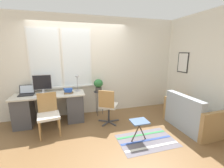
{
  "coord_description": "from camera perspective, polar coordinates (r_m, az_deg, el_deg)",
  "views": [
    {
      "loc": [
        -0.35,
        -3.5,
        1.78
      ],
      "look_at": [
        0.73,
        0.15,
        0.93
      ],
      "focal_mm": 24.0,
      "sensor_mm": 36.0,
      "label": 1
    }
  ],
  "objects": [
    {
      "name": "folding_stool",
      "position": [
        3.11,
        10.39,
        -14.51
      ],
      "size": [
        0.34,
        0.29,
        0.43
      ],
      "color": "slate",
      "rests_on": "ground_plane"
    },
    {
      "name": "desk_lamp",
      "position": [
        4.02,
        -13.08,
        1.09
      ],
      "size": [
        0.16,
        0.16,
        0.42
      ],
      "color": "#ADADB2",
      "rests_on": "desk"
    },
    {
      "name": "plant_stand",
      "position": [
        4.19,
        -5.14,
        -3.93
      ],
      "size": [
        0.26,
        0.26,
        0.69
      ],
      "color": "#333338",
      "rests_on": "ground_plane"
    },
    {
      "name": "wall_right_with_picture",
      "position": [
        4.74,
        25.73,
        6.07
      ],
      "size": [
        0.08,
        9.0,
        2.7
      ],
      "color": "white",
      "rests_on": "ground_plane"
    },
    {
      "name": "desk_chair_wooden",
      "position": [
        3.57,
        -23.09,
        -10.06
      ],
      "size": [
        0.5,
        0.5,
        0.88
      ],
      "rotation": [
        0.0,
        0.0,
        0.15
      ],
      "color": "#B2844C",
      "rests_on": "ground_plane"
    },
    {
      "name": "couch_loveseat",
      "position": [
        4.02,
        27.83,
        -10.92
      ],
      "size": [
        0.71,
        1.23,
        0.81
      ],
      "rotation": [
        0.0,
        0.0,
        1.57
      ],
      "color": "#9EA8B2",
      "rests_on": "ground_plane"
    },
    {
      "name": "laptop",
      "position": [
        4.16,
        -29.78,
        -2.92
      ],
      "size": [
        0.33,
        0.26,
        0.22
      ],
      "color": "black",
      "rests_on": "desk"
    },
    {
      "name": "floor_rug_striped",
      "position": [
        3.32,
        13.06,
        -20.2
      ],
      "size": [
        1.14,
        0.75,
        0.01
      ],
      "color": "slate",
      "rests_on": "ground_plane"
    },
    {
      "name": "book_stack",
      "position": [
        3.88,
        -16.3,
        -2.53
      ],
      "size": [
        0.23,
        0.19,
        0.13
      ],
      "color": "olive",
      "rests_on": "desk"
    },
    {
      "name": "desk",
      "position": [
        4.09,
        -22.41,
        -8.35
      ],
      "size": [
        1.68,
        0.62,
        0.74
      ],
      "color": "beige",
      "rests_on": "ground_plane"
    },
    {
      "name": "ground_plane",
      "position": [
        3.95,
        -9.88,
        -14.52
      ],
      "size": [
        14.0,
        14.0,
        0.0
      ],
      "primitive_type": "plane",
      "color": "brown"
    },
    {
      "name": "office_chair_swivel",
      "position": [
        3.7,
        -1.54,
        -8.15
      ],
      "size": [
        0.55,
        0.56,
        0.88
      ],
      "rotation": [
        0.0,
        0.0,
        2.6
      ],
      "color": "#47474C",
      "rests_on": "ground_plane"
    },
    {
      "name": "monitor",
      "position": [
        4.11,
        -24.99,
        0.14
      ],
      "size": [
        0.44,
        0.18,
        0.46
      ],
      "color": "silver",
      "rests_on": "desk"
    },
    {
      "name": "wall_back_with_window",
      "position": [
        4.23,
        -12.03,
        6.51
      ],
      "size": [
        9.0,
        0.12,
        2.7
      ],
      "color": "white",
      "rests_on": "ground_plane"
    },
    {
      "name": "potted_plant",
      "position": [
        4.12,
        -5.21,
        -0.16
      ],
      "size": [
        0.25,
        0.25,
        0.34
      ],
      "color": "#514C47",
      "rests_on": "plant_stand"
    },
    {
      "name": "keyboard",
      "position": [
        3.82,
        -25.13,
        -4.32
      ],
      "size": [
        0.38,
        0.12,
        0.02
      ],
      "color": "silver",
      "rests_on": "desk"
    },
    {
      "name": "mouse",
      "position": [
        3.78,
        -21.05,
        -4.07
      ],
      "size": [
        0.03,
        0.06,
        0.03
      ],
      "color": "black",
      "rests_on": "desk"
    }
  ]
}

